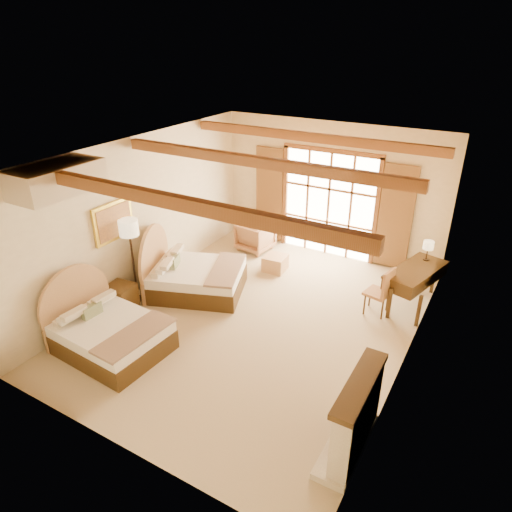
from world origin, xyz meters
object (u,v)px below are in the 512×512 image
Objects in this scene: bed_near at (105,330)px; bed_far at (191,274)px; armchair at (255,236)px; desk at (413,285)px; nightstand at (121,299)px.

bed_far reaches higher than bed_near.
desk is at bearing 176.87° from armchair.
desk reaches higher than nightstand.
bed_near is 3.21× the size of nightstand.
bed_far reaches higher than armchair.
bed_far reaches higher than desk.
bed_far reaches higher than nightstand.
bed_near is at bearing -120.81° from desk.
armchair is (0.17, 2.43, -0.02)m from bed_far.
armchair is at bearing 71.22° from nightstand.
bed_far is at bearing 92.28° from armchair.
bed_near is 5.91m from desk.
bed_far is 2.44m from armchair.
nightstand is at bearing -136.08° from bed_far.
bed_near reaches higher than armchair.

